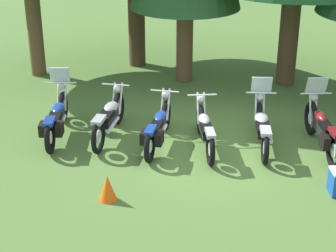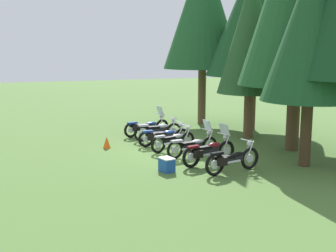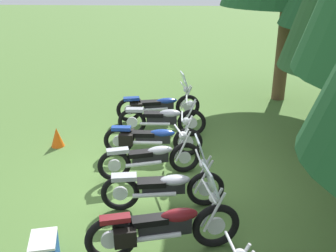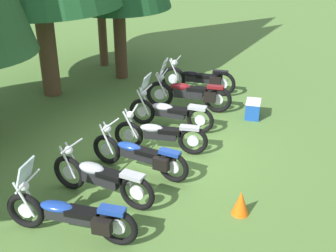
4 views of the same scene
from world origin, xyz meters
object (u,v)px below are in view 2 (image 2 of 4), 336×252
object	(u,v)px
motorcycle_5	(209,151)
picnic_cooler	(167,165)
motorcycle_3	(174,140)
traffic_cone	(107,142)
motorcycle_1	(158,130)
motorcycle_6	(232,159)
pine_tree_2	(251,33)
motorcycle_2	(163,136)
pine_tree_1	(254,16)
pine_tree_0	(203,9)
motorcycle_4	(193,145)
pine_tree_4	(312,28)
motorcycle_0	(146,126)

from	to	relation	value
motorcycle_5	picnic_cooler	world-z (taller)	motorcycle_5
motorcycle_3	traffic_cone	bearing A→B (deg)	133.88
motorcycle_1	motorcycle_5	bearing A→B (deg)	-87.37
motorcycle_6	pine_tree_2	world-z (taller)	pine_tree_2
motorcycle_2	motorcycle_1	bearing A→B (deg)	79.42
motorcycle_3	picnic_cooler	distance (m)	3.03
motorcycle_2	pine_tree_1	bearing A→B (deg)	18.68
pine_tree_1	motorcycle_6	bearing A→B (deg)	-35.07
motorcycle_1	pine_tree_0	world-z (taller)	pine_tree_0
motorcycle_4	pine_tree_4	distance (m)	5.87
pine_tree_2	motorcycle_4	bearing A→B (deg)	-57.78
motorcycle_5	pine_tree_4	size ratio (longest dim) A/B	0.32
motorcycle_1	pine_tree_4	bearing A→B (deg)	-61.35
motorcycle_6	pine_tree_2	size ratio (longest dim) A/B	0.30
pine_tree_2	traffic_cone	world-z (taller)	pine_tree_2
pine_tree_1	motorcycle_2	bearing A→B (deg)	-70.37
motorcycle_1	motorcycle_6	world-z (taller)	motorcycle_6
pine_tree_0	picnic_cooler	size ratio (longest dim) A/B	15.83
motorcycle_1	motorcycle_4	distance (m)	3.30
motorcycle_2	traffic_cone	distance (m)	2.36
motorcycle_5	motorcycle_2	bearing A→B (deg)	83.62
pine_tree_4	motorcycle_2	bearing A→B (deg)	-142.87
motorcycle_6	pine_tree_1	xyz separation A→B (m)	(-6.50, 4.56, 5.15)
motorcycle_0	pine_tree_2	xyz separation A→B (m)	(2.03, 4.27, 4.24)
motorcycle_6	pine_tree_1	bearing A→B (deg)	42.98
motorcycle_2	motorcycle_6	xyz separation A→B (m)	(4.60, 0.76, 0.03)
motorcycle_4	motorcycle_1	bearing A→B (deg)	86.04
pine_tree_2	picnic_cooler	bearing A→B (deg)	-53.89
pine_tree_2	pine_tree_4	size ratio (longest dim) A/B	1.03
motorcycle_4	pine_tree_2	xyz separation A→B (m)	(-2.39, 3.79, 4.24)
motorcycle_3	traffic_cone	distance (m)	2.78
pine_tree_2	motorcycle_0	bearing A→B (deg)	-115.44
motorcycle_1	motorcycle_4	world-z (taller)	motorcycle_4
motorcycle_0	motorcycle_6	bearing A→B (deg)	-96.36
traffic_cone	motorcycle_2	bearing A→B (deg)	81.08
pine_tree_1	traffic_cone	distance (m)	9.46
motorcycle_3	pine_tree_2	bearing A→B (deg)	-0.18
motorcycle_3	motorcycle_5	distance (m)	2.43
motorcycle_6	pine_tree_4	distance (m)	5.11
motorcycle_0	motorcycle_2	size ratio (longest dim) A/B	1.03
motorcycle_3	motorcycle_4	world-z (taller)	motorcycle_4
motorcycle_3	motorcycle_5	world-z (taller)	motorcycle_5
pine_tree_0	motorcycle_0	bearing A→B (deg)	-60.45
motorcycle_2	pine_tree_0	size ratio (longest dim) A/B	0.25
traffic_cone	motorcycle_1	bearing A→B (deg)	107.12
picnic_cooler	motorcycle_0	bearing A→B (deg)	168.90
motorcycle_1	motorcycle_4	bearing A→B (deg)	-86.75
pine_tree_0	pine_tree_4	world-z (taller)	pine_tree_0
motorcycle_3	pine_tree_0	size ratio (longest dim) A/B	0.23
pine_tree_0	motorcycle_1	bearing A→B (deg)	-47.64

